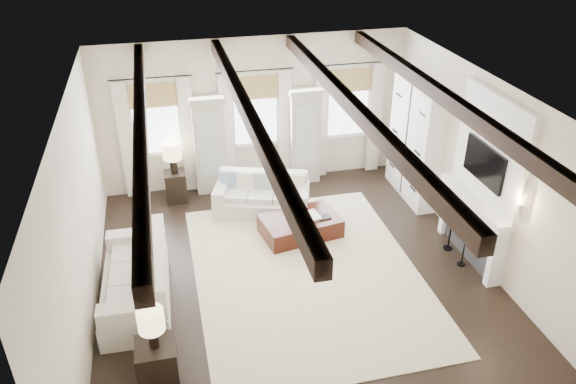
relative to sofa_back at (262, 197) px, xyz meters
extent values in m
plane|color=black|center=(0.14, -2.38, -0.32)|extent=(7.50, 7.50, 0.00)
cube|color=beige|center=(0.14, 1.37, 1.28)|extent=(6.50, 0.04, 3.20)
cube|color=beige|center=(-3.11, -2.38, 1.28)|extent=(0.04, 7.50, 3.20)
cube|color=beige|center=(3.39, -2.38, 1.28)|extent=(0.04, 7.50, 3.20)
cube|color=white|center=(0.14, -2.38, 2.88)|extent=(6.50, 7.50, 0.04)
cube|color=black|center=(-2.06, -2.38, 2.76)|extent=(0.16, 7.40, 0.22)
cube|color=black|center=(-0.61, -2.38, 2.76)|extent=(0.16, 7.40, 0.22)
cube|color=black|center=(0.89, -2.38, 2.76)|extent=(0.16, 7.40, 0.22)
cube|color=black|center=(2.34, -2.38, 2.76)|extent=(0.16, 7.40, 0.22)
cube|color=white|center=(-1.91, 1.34, 1.33)|extent=(0.90, 0.03, 1.45)
cube|color=#9E8046|center=(-1.91, 1.28, 1.86)|extent=(0.94, 0.04, 0.50)
cube|color=silver|center=(-2.53, 1.24, 0.95)|extent=(0.28, 0.08, 2.50)
cube|color=silver|center=(-1.29, 1.24, 0.95)|extent=(0.28, 0.08, 2.50)
cylinder|color=black|center=(-1.91, 1.23, 2.23)|extent=(1.60, 0.02, 0.02)
cube|color=white|center=(0.14, 1.34, 1.33)|extent=(0.90, 0.03, 1.45)
cube|color=#9E8046|center=(0.14, 1.28, 1.86)|extent=(0.94, 0.04, 0.50)
cube|color=silver|center=(-0.48, 1.24, 0.95)|extent=(0.28, 0.08, 2.50)
cube|color=silver|center=(0.76, 1.24, 0.95)|extent=(0.28, 0.08, 2.50)
cylinder|color=black|center=(0.14, 1.23, 2.23)|extent=(1.60, 0.02, 0.02)
cube|color=white|center=(2.19, 1.34, 1.33)|extent=(0.90, 0.03, 1.45)
cube|color=#9E8046|center=(2.19, 1.28, 1.86)|extent=(0.94, 0.04, 0.50)
cube|color=silver|center=(1.57, 1.24, 0.95)|extent=(0.28, 0.08, 2.50)
cube|color=silver|center=(2.81, 1.24, 0.95)|extent=(0.28, 0.08, 2.50)
cylinder|color=black|center=(2.19, 1.23, 2.23)|extent=(1.60, 0.02, 0.02)
cube|color=#BEB5A6|center=(-0.88, 1.15, 0.68)|extent=(0.64, 0.38, 2.00)
cube|color=#B2B7BA|center=(-0.88, 0.95, 0.83)|extent=(0.48, 0.02, 1.40)
cube|color=#BEB5A6|center=(-0.88, 1.15, 1.74)|extent=(0.70, 0.42, 0.12)
cube|color=#BEB5A6|center=(1.17, 1.15, 0.68)|extent=(0.64, 0.38, 2.00)
cube|color=#B2B7BA|center=(1.17, 0.95, 0.83)|extent=(0.48, 0.02, 1.40)
cube|color=#BEB5A6|center=(1.17, 1.15, 1.74)|extent=(0.70, 0.42, 0.12)
cube|color=#262628|center=(3.30, -2.38, 0.23)|extent=(0.18, 1.50, 1.10)
cube|color=black|center=(3.27, -2.38, 0.08)|extent=(0.10, 0.90, 0.70)
cube|color=white|center=(3.26, -3.20, 0.23)|extent=(0.26, 0.14, 1.10)
cube|color=white|center=(3.26, -1.56, 0.23)|extent=(0.26, 0.14, 1.10)
cube|color=white|center=(3.23, -2.38, 0.84)|extent=(0.32, 1.90, 0.12)
cube|color=white|center=(3.34, -2.38, 1.78)|extent=(0.10, 1.90, 1.80)
cube|color=black|center=(3.27, -2.38, 1.53)|extent=(0.07, 1.10, 0.64)
cylinder|color=#FFD899|center=(3.29, -3.43, 1.43)|extent=(0.10, 0.10, 0.14)
cube|color=silver|center=(3.19, -0.03, 0.93)|extent=(0.40, 1.70, 2.50)
cube|color=black|center=(2.98, -0.03, 0.93)|extent=(0.01, 0.02, 2.40)
cube|color=beige|center=(0.34, -2.22, -0.31)|extent=(3.74, 4.94, 0.02)
cube|color=silver|center=(-0.02, -0.06, -0.15)|extent=(2.03, 1.39, 0.35)
cube|color=silver|center=(0.08, 0.25, 0.25)|extent=(1.74, 0.75, 0.44)
cube|color=silver|center=(-0.79, 0.20, 0.15)|extent=(0.47, 0.83, 0.23)
cube|color=silver|center=(0.75, -0.32, 0.15)|extent=(0.47, 0.83, 0.23)
cube|color=silver|center=(-0.52, 0.06, 0.09)|extent=(0.64, 0.66, 0.12)
cube|color=silver|center=(-0.03, -0.10, 0.09)|extent=(0.64, 0.66, 0.12)
cube|color=silver|center=(0.45, -0.26, 0.09)|extent=(0.64, 0.66, 0.12)
cube|color=#698EAD|center=(-0.59, 0.32, 0.28)|extent=(0.41, 0.30, 0.39)
cube|color=silver|center=(-0.28, 0.21, 0.28)|extent=(0.41, 0.30, 0.39)
cube|color=#BBB49E|center=(0.04, 0.11, 0.28)|extent=(0.41, 0.30, 0.39)
cube|color=#698EAD|center=(0.35, 0.00, 0.28)|extent=(0.41, 0.30, 0.39)
cube|color=silver|center=(0.67, -0.10, 0.28)|extent=(0.41, 0.30, 0.39)
cube|color=silver|center=(-2.47, -2.26, -0.11)|extent=(1.06, 2.23, 0.42)
cube|color=silver|center=(-2.09, -2.27, 0.36)|extent=(0.29, 2.10, 0.52)
cube|color=silver|center=(-2.44, -1.30, 0.23)|extent=(0.95, 0.30, 0.27)
cube|color=silver|center=(-2.50, -3.23, 0.23)|extent=(0.95, 0.30, 0.27)
cube|color=silver|center=(-2.51, -1.65, 0.17)|extent=(0.65, 0.61, 0.15)
cube|color=silver|center=(-2.52, -2.26, 0.17)|extent=(0.65, 0.61, 0.15)
cube|color=silver|center=(-2.54, -2.87, 0.17)|extent=(0.65, 0.61, 0.15)
cube|color=#698EAD|center=(-2.24, -1.48, 0.39)|extent=(0.24, 0.45, 0.46)
cube|color=silver|center=(-2.26, -2.01, 0.39)|extent=(0.24, 0.45, 0.46)
cube|color=#BBB49E|center=(-2.27, -2.53, 0.39)|extent=(0.24, 0.45, 0.46)
cube|color=#698EAD|center=(-2.29, -3.06, 0.39)|extent=(0.24, 0.45, 0.46)
cube|color=black|center=(0.53, -1.02, -0.14)|extent=(1.55, 1.12, 0.37)
cube|color=white|center=(0.64, -1.04, 0.07)|extent=(0.56, 0.46, 0.04)
cube|color=#262628|center=(0.44, -1.01, 0.11)|extent=(0.29, 0.24, 0.04)
cube|color=beige|center=(0.44, -1.01, 0.15)|extent=(0.25, 0.20, 0.03)
cube|color=#262628|center=(0.96, -1.12, 0.07)|extent=(0.27, 0.22, 0.03)
cube|color=black|center=(-2.20, -3.92, -0.06)|extent=(0.53, 0.53, 0.53)
cylinder|color=black|center=(-2.20, -3.92, 0.36)|extent=(0.14, 0.14, 0.29)
cylinder|color=#F9D89E|center=(-2.20, -3.92, 0.66)|extent=(0.35, 0.35, 0.31)
cube|color=black|center=(-1.66, 0.86, 0.00)|extent=(0.43, 0.43, 0.64)
cylinder|color=black|center=(-1.66, 0.86, 0.48)|extent=(0.15, 0.15, 0.32)
cylinder|color=#F9D89E|center=(-1.66, 0.86, 0.81)|extent=(0.39, 0.39, 0.34)
cylinder|color=black|center=(3.04, -2.59, -0.31)|extent=(0.14, 0.14, 0.02)
cylinder|color=black|center=(3.04, -2.59, -0.01)|extent=(0.03, 0.03, 0.63)
cylinder|color=beige|center=(3.04, -2.59, 0.35)|extent=(0.05, 0.05, 0.09)
cylinder|color=black|center=(3.04, -2.09, -0.31)|extent=(0.17, 0.17, 0.02)
cylinder|color=black|center=(3.04, -2.09, 0.05)|extent=(0.03, 0.03, 0.74)
cylinder|color=beige|center=(3.04, -2.09, 0.46)|extent=(0.06, 0.06, 0.11)
camera|label=1|loc=(-1.75, -9.63, 5.58)|focal=35.00mm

